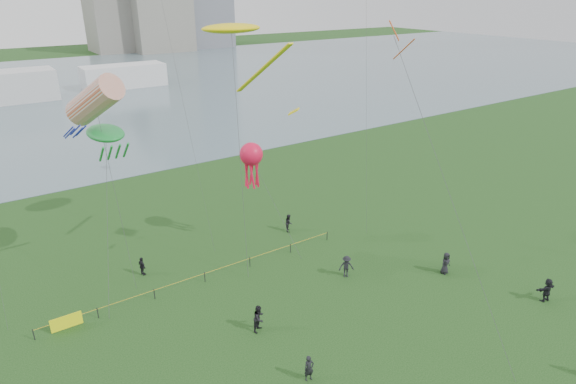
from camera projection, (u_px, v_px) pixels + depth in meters
ground_plane at (381, 370)px, 28.67m from camera, size 400.00×400.00×0.00m
lake at (58, 92)px, 105.04m from camera, size 400.00×120.00×0.08m
building_low at (112, 10)px, 167.96m from camera, size 16.00×18.00×28.00m
pavilion_right at (124, 76)px, 109.74m from camera, size 18.00×7.00×5.00m
fence at (125, 302)px, 33.90m from camera, size 24.07×0.07×1.05m
spectator_a at (259, 318)px, 31.62m from camera, size 1.17×1.09×1.91m
spectator_b at (346, 266)px, 37.59m from camera, size 1.36×1.16×1.83m
spectator_c at (142, 266)px, 37.86m from camera, size 0.56×0.97×1.56m
spectator_d at (446, 263)px, 38.05m from camera, size 0.93×0.65×1.82m
spectator_e at (547, 290)px, 34.66m from camera, size 1.76×0.86×1.82m
spectator_f at (309, 368)px, 27.63m from camera, size 0.66×0.50×1.65m
spectator_g at (289, 223)px, 44.77m from camera, size 0.98×1.03×1.68m
kite_stingray at (232, 30)px, 34.61m from camera, size 4.56×9.90×18.66m
kite_windsock at (95, 101)px, 32.17m from camera, size 4.31×5.20×16.00m
kite_creature at (105, 133)px, 33.92m from camera, size 4.00×7.37×11.99m
kite_octopus at (251, 155)px, 39.73m from camera, size 2.91×5.64×9.32m
kite_delta at (402, 53)px, 28.59m from camera, size 1.42×11.88×19.22m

